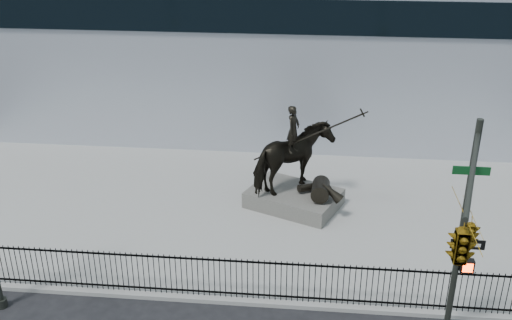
{
  "coord_description": "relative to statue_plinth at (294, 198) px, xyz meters",
  "views": [
    {
      "loc": [
        2.73,
        -14.55,
        12.36
      ],
      "look_at": [
        0.68,
        6.0,
        2.94
      ],
      "focal_mm": 42.0,
      "sensor_mm": 36.0,
      "label": 1
    }
  ],
  "objects": [
    {
      "name": "building",
      "position": [
        -2.11,
        12.35,
        4.01
      ],
      "size": [
        44.0,
        14.0,
        9.0
      ],
      "primitive_type": "cube",
      "color": "#B0B6C0",
      "rests_on": "ground"
    },
    {
      "name": "picket_fence",
      "position": [
        -2.11,
        -6.4,
        0.41
      ],
      "size": [
        22.1,
        0.1,
        1.5
      ],
      "color": "black",
      "rests_on": "plaza"
    },
    {
      "name": "statue_plinth",
      "position": [
        0.0,
        0.0,
        0.0
      ],
      "size": [
        4.3,
        3.71,
        0.68
      ],
      "primitive_type": "cube",
      "rotation": [
        0.0,
        0.0,
        -0.41
      ],
      "color": "#52504B",
      "rests_on": "plaza"
    },
    {
      "name": "equestrian_statue",
      "position": [
        0.06,
        -0.03,
        1.76
      ],
      "size": [
        4.27,
        3.59,
        3.92
      ],
      "rotation": [
        0.0,
        0.0,
        -0.41
      ],
      "color": "black",
      "rests_on": "statue_plinth"
    },
    {
      "name": "traffic_signal_right",
      "position": [
        4.36,
        -9.65,
        4.36
      ],
      "size": [
        2.17,
        6.86,
        7.0
      ],
      "color": "#262923",
      "rests_on": "ground"
    },
    {
      "name": "plaza",
      "position": [
        -2.11,
        -0.65,
        -0.41
      ],
      "size": [
        30.0,
        12.0,
        0.15
      ],
      "primitive_type": "cube",
      "color": "#979794",
      "rests_on": "ground"
    }
  ]
}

